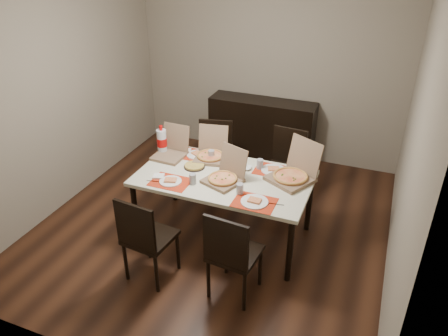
# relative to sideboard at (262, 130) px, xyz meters

# --- Properties ---
(ground) EXTENTS (3.80, 4.00, 0.02)m
(ground) POSITION_rel_sideboard_xyz_m (0.00, -1.78, -0.46)
(ground) COLOR #3E2113
(ground) RESTS_ON ground
(room_walls) EXTENTS (3.84, 4.02, 2.62)m
(room_walls) POSITION_rel_sideboard_xyz_m (0.00, -1.35, 1.28)
(room_walls) COLOR gray
(room_walls) RESTS_ON ground
(sideboard) EXTENTS (1.50, 0.40, 0.90)m
(sideboard) POSITION_rel_sideboard_xyz_m (0.00, 0.00, 0.00)
(sideboard) COLOR black
(sideboard) RESTS_ON ground
(dining_table) EXTENTS (1.80, 1.00, 0.75)m
(dining_table) POSITION_rel_sideboard_xyz_m (0.18, -1.93, 0.23)
(dining_table) COLOR beige
(dining_table) RESTS_ON ground
(chair_near_left) EXTENTS (0.46, 0.46, 0.93)m
(chair_near_left) POSITION_rel_sideboard_xyz_m (-0.25, -2.84, 0.06)
(chair_near_left) COLOR black
(chair_near_left) RESTS_ON ground
(chair_near_right) EXTENTS (0.46, 0.46, 0.93)m
(chair_near_right) POSITION_rel_sideboard_xyz_m (0.58, -2.76, 0.06)
(chair_near_right) COLOR black
(chair_near_right) RESTS_ON ground
(chair_far_left) EXTENTS (0.51, 0.51, 0.93)m
(chair_far_left) POSITION_rel_sideboard_xyz_m (-0.29, -1.07, 0.06)
(chair_far_left) COLOR black
(chair_far_left) RESTS_ON ground
(chair_far_right) EXTENTS (0.46, 0.46, 0.93)m
(chair_far_right) POSITION_rel_sideboard_xyz_m (0.60, -0.98, 0.06)
(chair_far_right) COLOR black
(chair_far_right) RESTS_ON ground
(setting_near_left) EXTENTS (0.50, 0.30, 0.11)m
(setting_near_left) POSITION_rel_sideboard_xyz_m (-0.24, -2.21, 0.32)
(setting_near_left) COLOR red
(setting_near_left) RESTS_ON dining_table
(setting_near_right) EXTENTS (0.49, 0.30, 0.11)m
(setting_near_right) POSITION_rel_sideboard_xyz_m (0.58, -2.25, 0.32)
(setting_near_right) COLOR red
(setting_near_right) RESTS_ON dining_table
(setting_far_left) EXTENTS (0.47, 0.30, 0.11)m
(setting_far_left) POSITION_rel_sideboard_xyz_m (-0.25, -1.60, 0.32)
(setting_far_left) COLOR red
(setting_far_left) RESTS_ON dining_table
(setting_far_right) EXTENTS (0.47, 0.30, 0.11)m
(setting_far_right) POSITION_rel_sideboard_xyz_m (0.58, -1.62, 0.32)
(setting_far_right) COLOR red
(setting_far_right) RESTS_ON dining_table
(napkin_loose) EXTENTS (0.16, 0.16, 0.02)m
(napkin_loose) POSITION_rel_sideboard_xyz_m (0.26, -2.03, 0.31)
(napkin_loose) COLOR white
(napkin_loose) RESTS_ON dining_table
(pizza_box_center) EXTENTS (0.44, 0.46, 0.34)m
(pizza_box_center) POSITION_rel_sideboard_xyz_m (0.22, -2.01, 0.35)
(pizza_box_center) COLOR brown
(pizza_box_center) RESTS_ON dining_table
(pizza_box_right) EXTENTS (0.56, 0.58, 0.40)m
(pizza_box_right) POSITION_rel_sideboard_xyz_m (0.85, -1.73, 0.36)
(pizza_box_right) COLOR brown
(pizza_box_right) RESTS_ON dining_table
(pizza_box_left) EXTENTS (0.35, 0.38, 0.33)m
(pizza_box_left) POSITION_rel_sideboard_xyz_m (-0.55, -1.71, 0.36)
(pizza_box_left) COLOR brown
(pizza_box_left) RESTS_ON dining_table
(pizza_box_extra) EXTENTS (0.40, 0.43, 0.34)m
(pizza_box_extra) POSITION_rel_sideboard_xyz_m (-0.11, -1.60, 0.35)
(pizza_box_extra) COLOR brown
(pizza_box_extra) RESTS_ON dining_table
(faina_plate) EXTENTS (0.23, 0.23, 0.03)m
(faina_plate) POSITION_rel_sideboard_xyz_m (-0.19, -1.86, 0.31)
(faina_plate) COLOR black
(faina_plate) RESTS_ON dining_table
(dip_bowl) EXTENTS (0.11, 0.11, 0.03)m
(dip_bowl) POSITION_rel_sideboard_xyz_m (0.34, -1.69, 0.31)
(dip_bowl) COLOR white
(dip_bowl) RESTS_ON dining_table
(soda_bottle) EXTENTS (0.11, 0.11, 0.34)m
(soda_bottle) POSITION_rel_sideboard_xyz_m (-0.68, -1.68, 0.44)
(soda_bottle) COLOR silver
(soda_bottle) RESTS_ON dining_table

